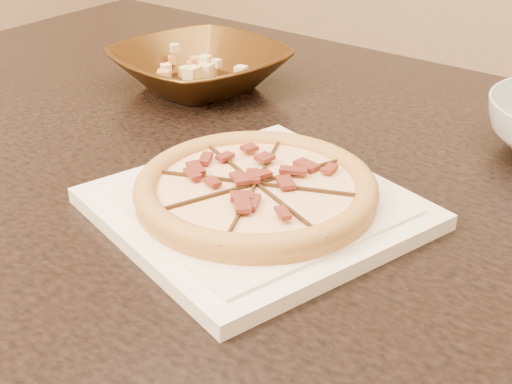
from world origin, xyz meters
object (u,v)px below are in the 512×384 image
at_px(plate, 256,207).
at_px(pizza, 256,189).
at_px(bronze_bowl, 200,68).
at_px(dining_table, 253,207).

height_order(plate, pizza, pizza).
height_order(plate, bronze_bowl, bronze_bowl).
distance_m(plate, bronze_bowl, 0.43).
height_order(dining_table, plate, plate).
height_order(dining_table, pizza, pizza).
bearing_deg(pizza, bronze_bowl, 133.73).
bearing_deg(plate, dining_table, 122.56).
height_order(pizza, bronze_bowl, bronze_bowl).
relative_size(plate, bronze_bowl, 1.52).
distance_m(pizza, bronze_bowl, 0.43).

